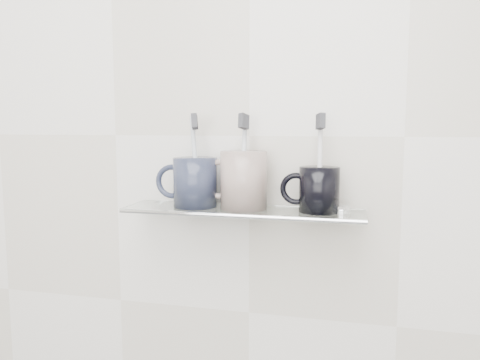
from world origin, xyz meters
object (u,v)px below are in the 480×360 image
(shelf_glass, at_px, (243,211))
(mug_center, at_px, (244,180))
(mug_right, at_px, (319,190))
(mug_left, at_px, (195,182))

(shelf_glass, relative_size, mug_center, 4.16)
(shelf_glass, distance_m, mug_right, 0.16)
(mug_left, bearing_deg, mug_right, 20.48)
(mug_right, bearing_deg, shelf_glass, -172.18)
(shelf_glass, xyz_separation_m, mug_right, (0.16, 0.00, 0.05))
(shelf_glass, xyz_separation_m, mug_center, (0.00, 0.00, 0.06))
(mug_center, height_order, mug_right, mug_center)
(mug_left, distance_m, mug_center, 0.11)
(mug_left, relative_size, mug_center, 0.87)
(shelf_glass, bearing_deg, mug_left, 177.28)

